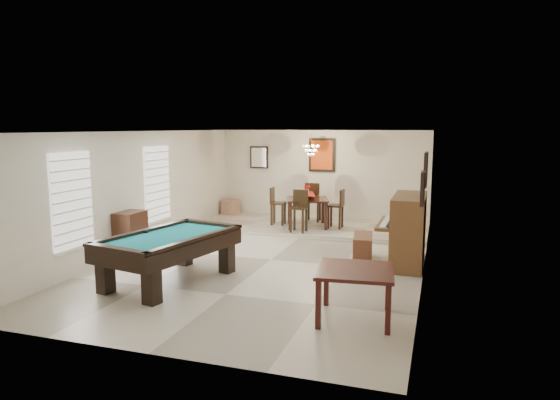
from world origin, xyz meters
The scene contains 26 objects.
ground_plane centered at (0.00, 0.00, -0.01)m, with size 6.00×9.00×0.02m, color beige.
wall_back centered at (0.00, 4.50, 1.30)m, with size 6.00×0.04×2.60m, color silver.
wall_front centered at (0.00, -4.50, 1.30)m, with size 6.00×0.04×2.60m, color silver.
wall_left centered at (-3.00, 0.00, 1.30)m, with size 0.04×9.00×2.60m, color silver.
wall_right centered at (3.00, 0.00, 1.30)m, with size 0.04×9.00×2.60m, color silver.
ceiling centered at (0.00, 0.00, 2.60)m, with size 6.00×9.00×0.04m, color white.
dining_step centered at (0.00, 3.25, 0.06)m, with size 6.00×2.50×0.12m, color beige.
window_left_front centered at (-2.97, -2.20, 1.40)m, with size 0.06×1.00×1.70m, color white.
window_left_rear centered at (-2.97, 0.60, 1.40)m, with size 0.06×1.00×1.70m, color white.
pool_table centered at (-1.20, -1.93, 0.41)m, with size 1.33×2.46×0.82m, color black, non-canonical shape.
square_table centered at (2.16, -2.64, 0.36)m, with size 1.05×1.05×0.73m, color #33100C, non-canonical shape.
upright_piano centered at (2.52, 0.51, 0.69)m, with size 0.92×1.65×1.38m, color brown, non-canonical shape.
piano_bench centered at (1.79, 0.51, 0.26)m, with size 0.37×0.95×0.53m, color #5A301D.
apothecary_chest centered at (-2.76, -0.81, 0.49)m, with size 0.44×0.65×0.98m, color black.
dining_table centered at (-0.03, 2.97, 0.55)m, with size 1.04×1.04×0.86m, color black, non-canonical shape.
flower_vase centered at (-0.03, 2.97, 1.10)m, with size 0.14×0.14×0.24m, color #B80F13, non-canonical shape.
dining_chair_south centered at (-0.06, 2.26, 0.64)m, with size 0.38×0.38×1.03m, color black, non-canonical shape.
dining_chair_north centered at (-0.06, 3.76, 0.66)m, with size 0.40×0.40×1.07m, color black, non-canonical shape.
dining_chair_west centered at (-0.83, 3.00, 0.62)m, with size 0.37×0.37×0.99m, color black, non-canonical shape.
dining_chair_east centered at (0.71, 3.02, 0.62)m, with size 0.37×0.37×1.00m, color black, non-canonical shape.
corner_bench centered at (-2.68, 4.10, 0.34)m, with size 0.39×0.48×0.43m, color #A6755A.
chandelier centered at (0.00, 3.20, 2.20)m, with size 0.44×0.44×0.60m, color #FFE5B2, non-canonical shape.
back_painting centered at (0.00, 4.46, 1.90)m, with size 0.75×0.06×0.95m, color #D84C14.
back_mirror centered at (-1.90, 4.46, 1.80)m, with size 0.55×0.06×0.65m, color white.
right_picture_upper centered at (2.96, 0.30, 1.90)m, with size 0.06×0.55×0.65m, color slate.
right_picture_lower centered at (2.96, -1.00, 1.70)m, with size 0.06×0.45×0.55m, color gray.
Camera 1 is at (3.23, -9.37, 2.69)m, focal length 32.00 mm.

